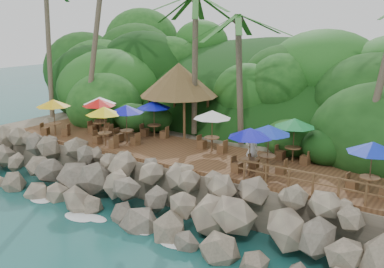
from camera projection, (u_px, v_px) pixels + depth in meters
The scene contains 11 objects.
ground at pixel (122, 230), 21.39m from camera, with size 140.00×140.00×0.00m, color #19514F.
land_base at pixel (266, 137), 34.02m from camera, with size 32.00×25.20×2.10m, color gray.
jungle_hill at pixel (301, 131), 40.32m from camera, with size 44.80×28.00×15.40m, color #143811.
seawall at pixel (148, 194), 22.72m from camera, with size 29.00×4.00×2.30m, color gray, non-canonical shape.
terrace at pixel (192, 154), 25.68m from camera, with size 26.00×5.00×0.20m, color brown.
jungle_foliage at pixel (260, 154), 33.47m from camera, with size 44.00×16.00×12.00m, color #143811, non-canonical shape.
foam_line at pixel (126, 227), 21.62m from camera, with size 25.20×0.80×0.06m.
palapa at pixel (179, 80), 29.77m from camera, with size 5.20×5.20×4.60m.
dining_clusters at pixel (173, 117), 25.71m from camera, with size 21.67×5.38×2.36m.
railing at pixel (313, 181), 19.39m from camera, with size 7.20×0.10×1.00m.
waiter at pixel (252, 150), 23.01m from camera, with size 0.67×0.44×1.84m, color white.
Camera 1 is at (13.68, -14.44, 9.66)m, focal length 42.36 mm.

